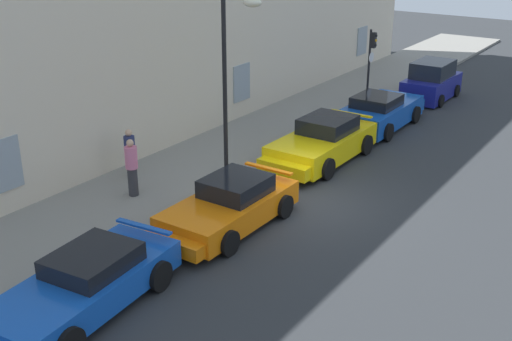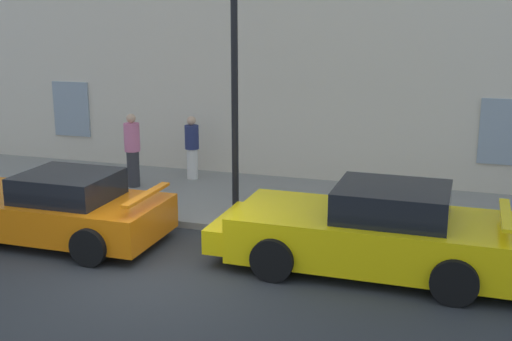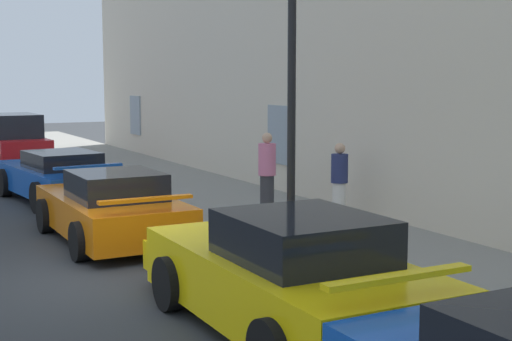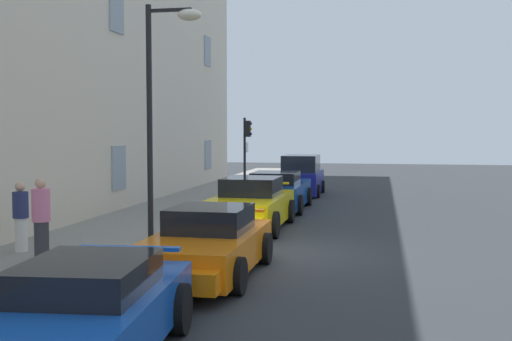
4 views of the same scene
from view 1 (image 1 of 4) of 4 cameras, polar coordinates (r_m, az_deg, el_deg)
ground_plane at (r=19.34m, az=4.47°, el=-2.83°), size 80.00×80.00×0.00m
sidewalk at (r=21.62m, az=-5.56°, el=0.06°), size 60.00×4.10×0.14m
sportscar_red_lead at (r=14.44m, az=-15.47°, el=-10.13°), size 5.19×2.43×1.27m
sportscar_yellow_flank at (r=17.54m, az=-2.64°, el=-3.34°), size 4.62×2.14×1.34m
sportscar_white_middle at (r=22.32m, az=5.69°, el=2.36°), size 5.00×2.25×1.49m
sportscar_tail_end at (r=26.54m, az=11.00°, el=5.16°), size 4.91×2.20×1.39m
hatchback_distant at (r=31.08m, az=15.26°, el=7.55°), size 3.60×1.90×1.77m
traffic_light at (r=29.01m, az=10.16°, el=10.16°), size 0.44×0.36×3.25m
street_lamp at (r=19.75m, az=-1.85°, el=10.38°), size 0.44×1.42×5.80m
pedestrian_admiring at (r=20.92m, az=-11.08°, el=1.57°), size 0.48×0.48×1.59m
pedestrian_strolling at (r=19.45m, az=-10.93°, el=0.30°), size 0.52×0.52×1.77m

